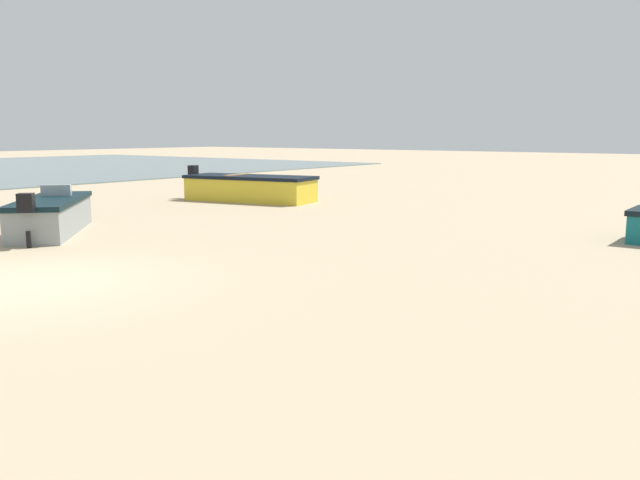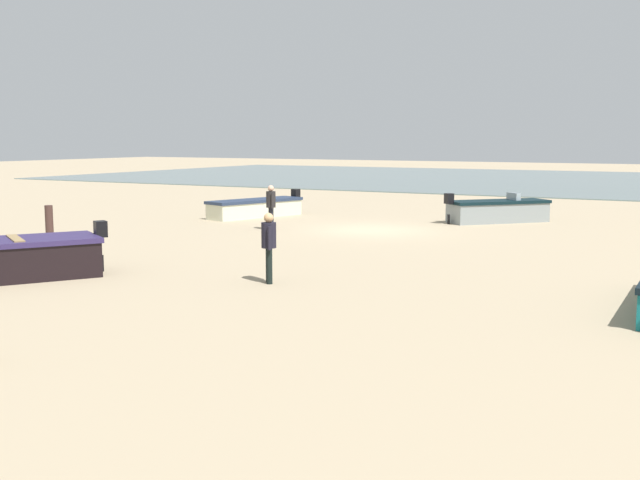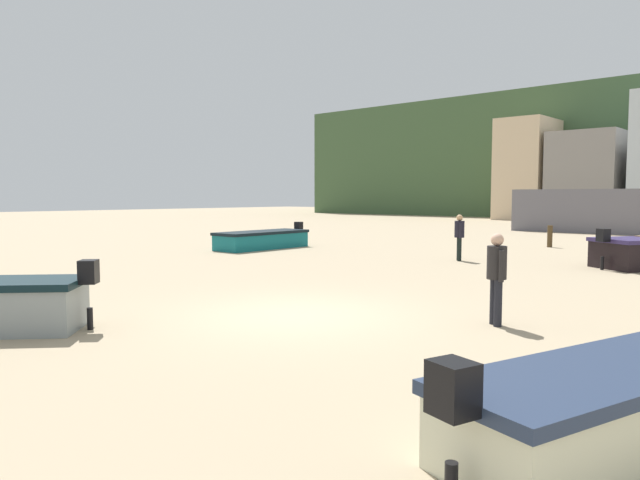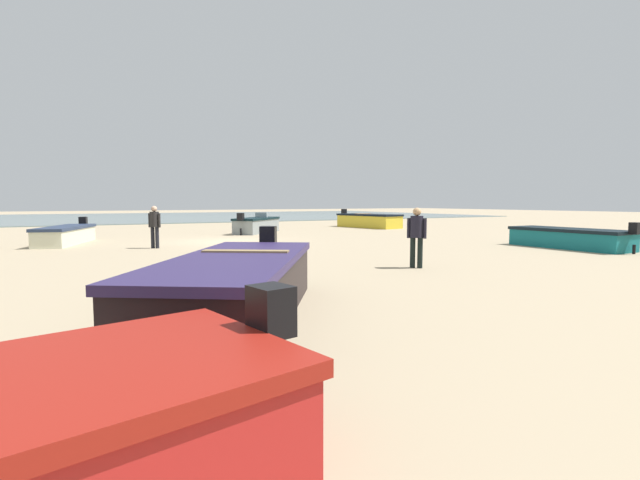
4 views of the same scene
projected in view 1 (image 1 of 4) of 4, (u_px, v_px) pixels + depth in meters
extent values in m
plane|color=tan|center=(27.00, 284.00, 10.72)|extent=(160.00, 160.00, 0.00)
cube|color=gray|center=(52.00, 218.00, 16.10)|extent=(3.59, 3.72, 0.75)
cube|color=black|center=(50.00, 201.00, 16.03)|extent=(3.72, 3.84, 0.12)
cube|color=black|center=(26.00, 203.00, 13.89)|extent=(0.42, 0.42, 0.40)
cylinder|color=black|center=(29.00, 240.00, 14.02)|extent=(0.14, 0.14, 0.38)
cube|color=#8C9EA8|center=(56.00, 190.00, 16.67)|extent=(0.66, 0.64, 0.28)
cube|color=gold|center=(250.00, 190.00, 23.78)|extent=(2.55, 4.95, 0.81)
cube|color=black|center=(250.00, 177.00, 23.71)|extent=(2.65, 5.06, 0.12)
cube|color=black|center=(193.00, 171.00, 24.77)|extent=(0.37, 0.34, 0.40)
cylinder|color=black|center=(194.00, 193.00, 24.90)|extent=(0.12, 0.12, 0.41)
cube|color=#9C7448|center=(236.00, 175.00, 23.95)|extent=(1.43, 0.51, 0.08)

